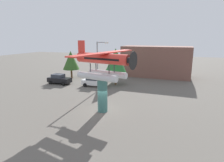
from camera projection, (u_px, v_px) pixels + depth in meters
name	position (u px, v px, depth m)	size (l,w,h in m)	color
ground_plane	(103.00, 111.00, 21.32)	(140.00, 140.00, 0.00)	#605B54
display_pedestal	(102.00, 95.00, 20.89)	(1.10, 1.10, 3.82)	#386B66
floatplane_monument	(103.00, 63.00, 20.01)	(7.14, 10.42, 4.00)	silver
car_near_black	(59.00, 79.00, 33.73)	(4.20, 2.02, 1.76)	black
car_mid_white	(94.00, 81.00, 31.99)	(4.20, 2.02, 1.76)	white
streetlight_primary	(99.00, 63.00, 28.33)	(1.84, 0.28, 7.53)	gray
storefront_building	(156.00, 62.00, 39.72)	(14.01, 5.36, 6.35)	brown
tree_west	(71.00, 60.00, 37.80)	(3.28, 3.28, 5.50)	brown
tree_east	(116.00, 61.00, 32.59)	(3.91, 3.91, 6.35)	brown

